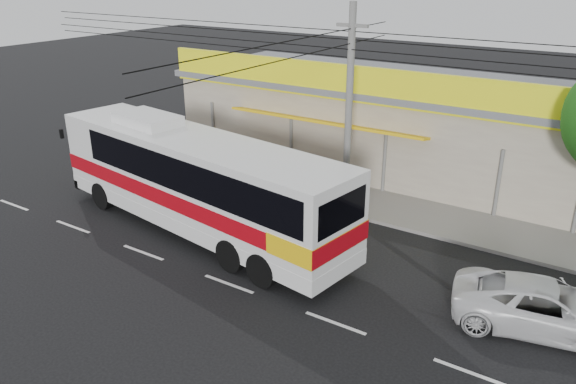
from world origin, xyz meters
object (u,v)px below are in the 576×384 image
object	(u,v)px
motorbike_red	(272,182)
white_car	(546,307)
coach_bus	(200,179)
motorbike_dark	(176,138)
utility_pole	(352,43)

from	to	relation	value
motorbike_red	white_car	distance (m)	13.05
coach_bus	white_car	size ratio (longest dim) A/B	2.70
motorbike_dark	utility_pole	size ratio (longest dim) A/B	0.05
coach_bus	motorbike_red	size ratio (longest dim) A/B	8.57
motorbike_dark	white_car	xyz separation A→B (m)	(20.74, -6.72, 0.08)
motorbike_dark	white_car	world-z (taller)	white_car
coach_bus	utility_pole	xyz separation A→B (m)	(3.90, 4.48, 4.79)
motorbike_dark	utility_pole	distance (m)	14.11
coach_bus	motorbike_dark	distance (m)	11.22
motorbike_red	utility_pole	size ratio (longest dim) A/B	0.05
motorbike_red	white_car	size ratio (longest dim) A/B	0.32
white_car	motorbike_dark	bearing A→B (deg)	59.54
white_car	motorbike_red	bearing A→B (deg)	59.08
motorbike_red	white_car	world-z (taller)	white_car
motorbike_red	white_car	xyz separation A→B (m)	(12.38, -4.12, 0.14)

